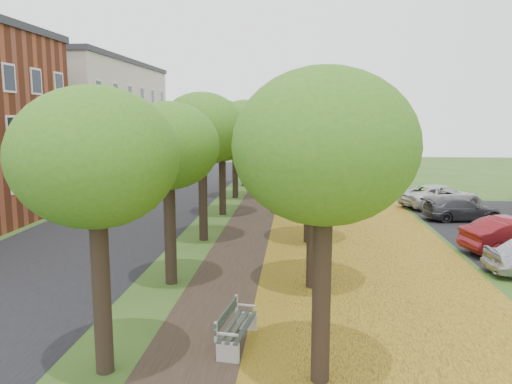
# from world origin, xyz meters

# --- Properties ---
(ground) EXTENTS (120.00, 120.00, 0.00)m
(ground) POSITION_xyz_m (0.00, 0.00, 0.00)
(ground) COLOR #2D4C19
(ground) RESTS_ON ground
(street_asphalt) EXTENTS (8.00, 70.00, 0.01)m
(street_asphalt) POSITION_xyz_m (-7.50, 15.00, 0.00)
(street_asphalt) COLOR black
(street_asphalt) RESTS_ON ground
(footpath) EXTENTS (3.20, 70.00, 0.01)m
(footpath) POSITION_xyz_m (0.00, 15.00, 0.00)
(footpath) COLOR black
(footpath) RESTS_ON ground
(leaf_verge) EXTENTS (7.50, 70.00, 0.01)m
(leaf_verge) POSITION_xyz_m (5.00, 15.00, 0.01)
(leaf_verge) COLOR #B19920
(leaf_verge) RESTS_ON ground
(tree_row_west) EXTENTS (3.82, 33.82, 6.39)m
(tree_row_west) POSITION_xyz_m (-2.20, 15.00, 4.73)
(tree_row_west) COLOR black
(tree_row_west) RESTS_ON ground
(tree_row_east) EXTENTS (3.82, 33.82, 6.39)m
(tree_row_east) POSITION_xyz_m (2.60, 15.00, 4.73)
(tree_row_east) COLOR black
(tree_row_east) RESTS_ON ground
(building_cream) EXTENTS (10.30, 20.30, 10.40)m
(building_cream) POSITION_xyz_m (-17.00, 33.00, 5.21)
(building_cream) COLOR beige
(building_cream) RESTS_ON ground
(bench) EXTENTS (0.86, 2.05, 0.94)m
(bench) POSITION_xyz_m (0.56, 1.54, 0.49)
(bench) COLOR #29342D
(bench) RESTS_ON ground
(car_grey) EXTENTS (4.39, 2.26, 1.22)m
(car_grey) POSITION_xyz_m (11.11, 17.46, 0.61)
(car_grey) COLOR #303135
(car_grey) RESTS_ON ground
(car_white) EXTENTS (5.67, 4.15, 1.43)m
(car_white) POSITION_xyz_m (11.00, 21.22, 0.72)
(car_white) COLOR silver
(car_white) RESTS_ON ground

